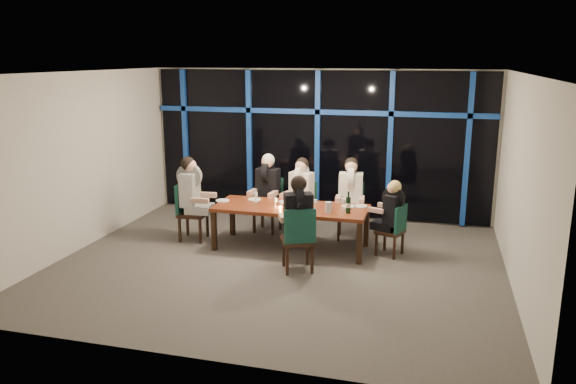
% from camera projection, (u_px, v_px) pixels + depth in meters
% --- Properties ---
extents(room, '(7.04, 7.00, 3.02)m').
position_uv_depth(room, '(278.00, 139.00, 8.49)').
color(room, '#5F5953').
rests_on(room, ground).
extents(window_wall, '(6.86, 0.43, 2.94)m').
position_uv_depth(window_wall, '(318.00, 142.00, 11.35)').
color(window_wall, black).
rests_on(window_wall, ground).
extents(dining_table, '(2.60, 1.00, 0.75)m').
position_uv_depth(dining_table, '(291.00, 210.00, 9.56)').
color(dining_table, brown).
rests_on(dining_table, ground).
extents(chair_far_left, '(0.52, 0.52, 1.01)m').
position_uv_depth(chair_far_left, '(269.00, 201.00, 10.61)').
color(chair_far_left, black).
rests_on(chair_far_left, ground).
extents(chair_far_mid, '(0.56, 0.56, 0.99)m').
position_uv_depth(chair_far_mid, '(303.00, 205.00, 10.41)').
color(chair_far_mid, black).
rests_on(chair_far_mid, ground).
extents(chair_far_right, '(0.52, 0.52, 1.01)m').
position_uv_depth(chair_far_right, '(350.00, 207.00, 10.19)').
color(chair_far_right, black).
rests_on(chair_far_right, ground).
extents(chair_end_left, '(0.51, 0.51, 1.04)m').
position_uv_depth(chair_end_left, '(188.00, 208.00, 10.07)').
color(chair_end_left, black).
rests_on(chair_end_left, ground).
extents(chair_end_right, '(0.52, 0.52, 0.87)m').
position_uv_depth(chair_end_right, '(394.00, 228.00, 9.24)').
color(chair_end_right, black).
rests_on(chair_end_right, ground).
extents(chair_near_mid, '(0.63, 0.63, 1.03)m').
position_uv_depth(chair_near_mid, '(299.00, 236.00, 8.52)').
color(chair_near_mid, black).
rests_on(chair_near_mid, ground).
extents(diner_far_left, '(0.53, 0.66, 0.98)m').
position_uv_depth(diner_far_left, '(267.00, 182.00, 10.44)').
color(diner_far_left, black).
rests_on(diner_far_left, ground).
extents(diner_far_mid, '(0.56, 0.66, 0.96)m').
position_uv_depth(diner_far_mid, '(301.00, 185.00, 10.25)').
color(diner_far_mid, white).
rests_on(diner_far_mid, ground).
extents(diner_far_right, '(0.53, 0.65, 0.99)m').
position_uv_depth(diner_far_right, '(351.00, 187.00, 10.02)').
color(diner_far_right, white).
rests_on(diner_far_right, ground).
extents(diner_end_left, '(0.66, 0.53, 1.01)m').
position_uv_depth(diner_end_left, '(192.00, 186.00, 9.96)').
color(diner_end_left, black).
rests_on(diner_end_left, ground).
extents(diner_end_right, '(0.60, 0.53, 0.85)m').
position_uv_depth(diner_end_right, '(391.00, 207.00, 9.20)').
color(diner_end_right, black).
rests_on(diner_end_right, ground).
extents(diner_near_mid, '(0.65, 0.71, 1.00)m').
position_uv_depth(diner_near_mid, '(298.00, 209.00, 8.51)').
color(diner_near_mid, black).
rests_on(diner_near_mid, ground).
extents(plate_far_left, '(0.24, 0.24, 0.01)m').
position_uv_depth(plate_far_left, '(254.00, 199.00, 9.98)').
color(plate_far_left, white).
rests_on(plate_far_left, dining_table).
extents(plate_far_mid, '(0.24, 0.24, 0.01)m').
position_uv_depth(plate_far_mid, '(285.00, 202.00, 9.81)').
color(plate_far_mid, white).
rests_on(plate_far_mid, dining_table).
extents(plate_far_right, '(0.24, 0.24, 0.01)m').
position_uv_depth(plate_far_right, '(349.00, 206.00, 9.52)').
color(plate_far_right, white).
rests_on(plate_far_right, dining_table).
extents(plate_end_left, '(0.24, 0.24, 0.01)m').
position_uv_depth(plate_end_left, '(223.00, 200.00, 9.91)').
color(plate_end_left, white).
rests_on(plate_end_left, dining_table).
extents(plate_end_right, '(0.24, 0.24, 0.01)m').
position_uv_depth(plate_end_right, '(361.00, 206.00, 9.53)').
color(plate_end_right, white).
rests_on(plate_end_right, dining_table).
extents(plate_near_mid, '(0.24, 0.24, 0.01)m').
position_uv_depth(plate_near_mid, '(292.00, 213.00, 9.10)').
color(plate_near_mid, white).
rests_on(plate_near_mid, dining_table).
extents(wine_bottle, '(0.08, 0.08, 0.36)m').
position_uv_depth(wine_bottle, '(348.00, 205.00, 9.12)').
color(wine_bottle, black).
rests_on(wine_bottle, dining_table).
extents(water_pitcher, '(0.11, 0.10, 0.18)m').
position_uv_depth(water_pitcher, '(328.00, 207.00, 9.13)').
color(water_pitcher, silver).
rests_on(water_pitcher, dining_table).
extents(tea_light, '(0.05, 0.05, 0.03)m').
position_uv_depth(tea_light, '(280.00, 207.00, 9.43)').
color(tea_light, '#FFAF4C').
rests_on(tea_light, dining_table).
extents(wine_glass_a, '(0.06, 0.06, 0.16)m').
position_uv_depth(wine_glass_a, '(275.00, 200.00, 9.50)').
color(wine_glass_a, silver).
rests_on(wine_glass_a, dining_table).
extents(wine_glass_b, '(0.07, 0.07, 0.19)m').
position_uv_depth(wine_glass_b, '(299.00, 196.00, 9.69)').
color(wine_glass_b, silver).
rests_on(wine_glass_b, dining_table).
extents(wine_glass_c, '(0.06, 0.06, 0.16)m').
position_uv_depth(wine_glass_c, '(315.00, 202.00, 9.36)').
color(wine_glass_c, silver).
rests_on(wine_glass_c, dining_table).
extents(wine_glass_d, '(0.07, 0.07, 0.18)m').
position_uv_depth(wine_glass_d, '(256.00, 195.00, 9.80)').
color(wine_glass_d, silver).
rests_on(wine_glass_d, dining_table).
extents(wine_glass_e, '(0.07, 0.07, 0.18)m').
position_uv_depth(wine_glass_e, '(344.00, 202.00, 9.34)').
color(wine_glass_e, silver).
rests_on(wine_glass_e, dining_table).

